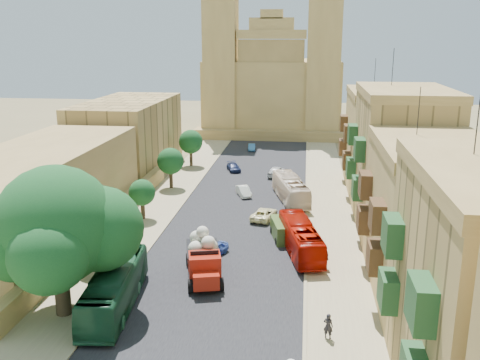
% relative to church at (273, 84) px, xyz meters
% --- Properties ---
extents(ground, '(260.00, 260.00, 0.00)m').
position_rel_church_xyz_m(ground, '(0.00, -78.61, -9.52)').
color(ground, brown).
extents(road_surface, '(14.00, 140.00, 0.01)m').
position_rel_church_xyz_m(road_surface, '(0.00, -48.61, -9.51)').
color(road_surface, black).
rests_on(road_surface, ground).
extents(sidewalk_east, '(5.00, 140.00, 0.01)m').
position_rel_church_xyz_m(sidewalk_east, '(9.50, -48.61, -9.51)').
color(sidewalk_east, tan).
rests_on(sidewalk_east, ground).
extents(sidewalk_west, '(5.00, 140.00, 0.01)m').
position_rel_church_xyz_m(sidewalk_west, '(-9.50, -48.61, -9.51)').
color(sidewalk_west, tan).
rests_on(sidewalk_west, ground).
extents(kerb_east, '(0.25, 140.00, 0.12)m').
position_rel_church_xyz_m(kerb_east, '(7.00, -48.61, -9.46)').
color(kerb_east, tan).
rests_on(kerb_east, ground).
extents(kerb_west, '(0.25, 140.00, 0.12)m').
position_rel_church_xyz_m(kerb_west, '(-7.00, -48.61, -9.46)').
color(kerb_west, tan).
rests_on(kerb_west, ground).
extents(townhouse_b, '(9.00, 14.00, 14.90)m').
position_rel_church_xyz_m(townhouse_b, '(15.95, -67.61, -3.86)').
color(townhouse_b, '#A8894C').
rests_on(townhouse_b, ground).
extents(townhouse_c, '(9.00, 14.00, 17.40)m').
position_rel_church_xyz_m(townhouse_c, '(15.95, -53.61, -2.61)').
color(townhouse_c, tan).
rests_on(townhouse_c, ground).
extents(townhouse_d, '(9.00, 14.00, 15.90)m').
position_rel_church_xyz_m(townhouse_d, '(15.95, -39.61, -3.36)').
color(townhouse_d, '#A8894C').
rests_on(townhouse_d, ground).
extents(west_wall, '(1.00, 40.00, 1.80)m').
position_rel_church_xyz_m(west_wall, '(-12.50, -58.61, -8.62)').
color(west_wall, '#A8894C').
rests_on(west_wall, ground).
extents(west_building_low, '(10.00, 28.00, 8.40)m').
position_rel_church_xyz_m(west_building_low, '(-18.00, -60.61, -5.32)').
color(west_building_low, olive).
rests_on(west_building_low, ground).
extents(west_building_mid, '(10.00, 22.00, 10.00)m').
position_rel_church_xyz_m(west_building_mid, '(-18.00, -34.61, -4.52)').
color(west_building_mid, tan).
rests_on(west_building_mid, ground).
extents(church, '(28.00, 22.50, 36.30)m').
position_rel_church_xyz_m(church, '(0.00, 0.00, 0.00)').
color(church, '#A8894C').
rests_on(church, ground).
extents(ficus_tree, '(10.48, 9.64, 10.48)m').
position_rel_church_xyz_m(ficus_tree, '(-9.41, -74.61, -3.32)').
color(ficus_tree, '#3A2D1D').
rests_on(ficus_tree, ground).
extents(street_tree_a, '(3.37, 3.37, 5.18)m').
position_rel_church_xyz_m(street_tree_a, '(-10.00, -66.61, -6.05)').
color(street_tree_a, '#3A2D1D').
rests_on(street_tree_a, ground).
extents(street_tree_b, '(2.76, 2.76, 4.24)m').
position_rel_church_xyz_m(street_tree_b, '(-10.00, -54.61, -6.69)').
color(street_tree_b, '#3A2D1D').
rests_on(street_tree_b, ground).
extents(street_tree_c, '(3.33, 3.33, 5.11)m').
position_rel_church_xyz_m(street_tree_c, '(-10.00, -42.61, -6.09)').
color(street_tree_c, '#3A2D1D').
rests_on(street_tree_c, ground).
extents(street_tree_d, '(3.50, 3.50, 5.37)m').
position_rel_church_xyz_m(street_tree_d, '(-10.00, -30.61, -5.91)').
color(street_tree_d, '#3A2D1D').
rests_on(street_tree_d, ground).
extents(red_truck, '(4.07, 7.08, 3.92)m').
position_rel_church_xyz_m(red_truck, '(-1.02, -67.75, -7.79)').
color(red_truck, '#A11B0C').
rests_on(red_truck, ground).
extents(olive_pickup, '(2.73, 4.55, 1.76)m').
position_rel_church_xyz_m(olive_pickup, '(4.85, -58.61, -8.66)').
color(olive_pickup, '#3F5B22').
rests_on(olive_pickup, ground).
extents(bus_green_north, '(3.59, 11.02, 3.01)m').
position_rel_church_xyz_m(bus_green_north, '(-6.25, -73.36, -8.01)').
color(bus_green_north, '#184A2B').
rests_on(bus_green_north, ground).
extents(bus_red_east, '(4.40, 10.15, 2.75)m').
position_rel_church_xyz_m(bus_red_east, '(6.50, -61.74, -8.14)').
color(bus_red_east, '#B11003').
rests_on(bus_red_east, ground).
extents(bus_cream_east, '(4.85, 10.43, 2.83)m').
position_rel_church_xyz_m(bus_cream_east, '(5.14, -46.43, -8.10)').
color(bus_cream_east, beige).
rests_on(bus_cream_east, ground).
extents(car_blue_a, '(2.65, 3.68, 1.16)m').
position_rel_church_xyz_m(car_blue_a, '(-1.00, -63.50, -8.93)').
color(car_blue_a, '#4164BE').
rests_on(car_blue_a, ground).
extents(car_white_a, '(2.42, 3.74, 1.16)m').
position_rel_church_xyz_m(car_white_a, '(-0.50, -45.02, -8.93)').
color(car_white_a, white).
rests_on(car_white_a, ground).
extents(car_cream, '(2.91, 4.60, 1.18)m').
position_rel_church_xyz_m(car_cream, '(2.61, -53.30, -8.92)').
color(car_cream, '#FFF5B9').
rests_on(car_cream, ground).
extents(car_dkblue, '(2.69, 4.04, 1.09)m').
position_rel_church_xyz_m(car_dkblue, '(-3.35, -32.97, -8.97)').
color(car_dkblue, '#172147').
rests_on(car_dkblue, ground).
extents(car_white_b, '(2.55, 4.45, 1.43)m').
position_rel_church_xyz_m(car_white_b, '(2.87, -35.34, -8.80)').
color(car_white_b, silver).
rests_on(car_white_b, ground).
extents(car_blue_b, '(1.45, 3.36, 1.07)m').
position_rel_church_xyz_m(car_blue_b, '(-2.23, -18.50, -8.98)').
color(car_blue_b, teal).
rests_on(car_blue_b, ground).
extents(pedestrian_a, '(0.73, 0.60, 1.71)m').
position_rel_church_xyz_m(pedestrian_a, '(8.44, -75.54, -8.66)').
color(pedestrian_a, black).
rests_on(pedestrian_a, ground).
extents(pedestrian_c, '(0.87, 1.25, 1.96)m').
position_rel_church_xyz_m(pedestrian_c, '(8.56, -64.86, -8.53)').
color(pedestrian_c, '#32323A').
rests_on(pedestrian_c, ground).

